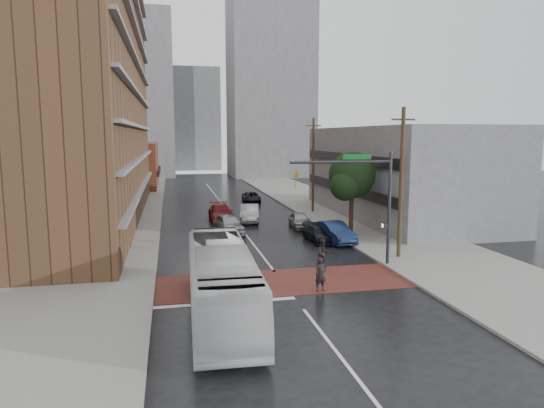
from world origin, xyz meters
TOP-DOWN VIEW (x-y plane):
  - ground at (0.00, 0.00)m, footprint 160.00×160.00m
  - crosswalk at (0.00, 0.50)m, footprint 14.00×5.00m
  - sidewalk_west at (-11.50, 25.00)m, footprint 9.00×90.00m
  - sidewalk_east at (11.50, 25.00)m, footprint 9.00×90.00m
  - apartment_block at (-14.00, 24.00)m, footprint 10.00×44.00m
  - storefront_west at (-12.00, 54.00)m, footprint 8.00×16.00m
  - building_east at (16.50, 20.00)m, footprint 11.00×26.00m
  - distant_tower_west at (-14.00, 78.00)m, footprint 18.00×16.00m
  - distant_tower_east at (14.00, 72.00)m, footprint 16.00×14.00m
  - distant_tower_center at (0.00, 95.00)m, footprint 12.00×10.00m
  - street_tree at (8.52, 12.03)m, footprint 4.20×4.10m
  - signal_mast at (5.85, 2.50)m, footprint 6.50×0.30m
  - utility_pole_near at (8.80, 4.00)m, footprint 1.60×0.26m
  - utility_pole_far at (8.80, 24.00)m, footprint 1.60×0.26m
  - transit_bus at (-3.89, -3.98)m, footprint 3.09×11.81m
  - pedestrian_a at (1.62, -1.50)m, footprint 0.73×0.54m
  - pedestrian_b at (3.20, 3.00)m, footprint 0.95×0.79m
  - car_travel_a at (-1.33, 14.67)m, footprint 2.57×4.94m
  - car_travel_b at (1.30, 19.94)m, footprint 2.53×5.17m
  - car_travel_c at (-1.33, 21.07)m, footprint 2.19×5.36m
  - suv_travel at (3.72, 33.47)m, footprint 2.31×4.59m
  - car_parked_near at (6.25, 9.68)m, footprint 2.27×4.96m
  - car_parked_mid at (5.20, 10.24)m, footprint 1.93×4.25m
  - car_parked_far at (5.20, 16.00)m, footprint 1.93×4.16m

SIDE VIEW (x-z plane):
  - ground at x=0.00m, z-range 0.00..0.00m
  - crosswalk at x=0.00m, z-range 0.00..0.02m
  - sidewalk_west at x=-11.50m, z-range 0.00..0.15m
  - sidewalk_east at x=11.50m, z-range 0.00..0.15m
  - car_parked_mid at x=5.20m, z-range 0.00..1.21m
  - suv_travel at x=3.72m, z-range 0.00..1.24m
  - car_parked_far at x=5.20m, z-range 0.00..1.38m
  - car_travel_c at x=-1.33m, z-range 0.00..1.56m
  - car_parked_near at x=6.25m, z-range 0.00..1.57m
  - car_travel_a at x=-1.33m, z-range 0.00..1.60m
  - car_travel_b at x=1.30m, z-range 0.00..1.63m
  - pedestrian_b at x=3.20m, z-range 0.00..1.78m
  - pedestrian_a at x=1.62m, z-range 0.00..1.83m
  - transit_bus at x=-3.89m, z-range 0.00..3.27m
  - storefront_west at x=-12.00m, z-range 0.00..7.00m
  - building_east at x=16.50m, z-range 0.00..9.00m
  - signal_mast at x=5.85m, z-range 1.13..8.33m
  - street_tree at x=8.52m, z-range 1.28..8.18m
  - utility_pole_near at x=8.80m, z-range 0.14..10.14m
  - utility_pole_far at x=8.80m, z-range 0.14..10.14m
  - distant_tower_center at x=0.00m, z-range 0.00..24.00m
  - apartment_block at x=-14.00m, z-range 0.00..28.00m
  - distant_tower_west at x=-14.00m, z-range 0.00..32.00m
  - distant_tower_east at x=14.00m, z-range 0.00..36.00m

